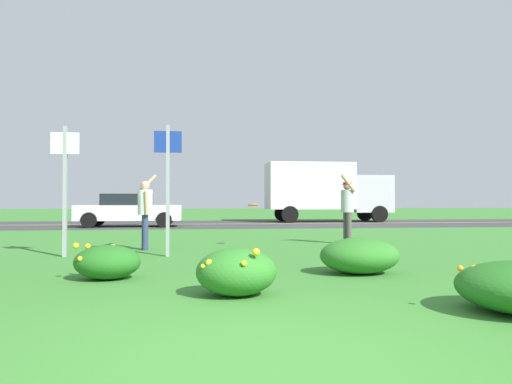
{
  "coord_description": "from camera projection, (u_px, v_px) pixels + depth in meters",
  "views": [
    {
      "loc": [
        -0.43,
        -3.37,
        1.13
      ],
      "look_at": [
        0.8,
        6.54,
        1.32
      ],
      "focal_mm": 33.79,
      "sensor_mm": 36.0,
      "label": 1
    }
  ],
  "objects": [
    {
      "name": "sign_post_by_roadside",
      "position": [
        168.0,
        177.0,
        9.86
      ],
      "size": [
        0.56,
        0.1,
        2.7
      ],
      "color": "#93969B",
      "rests_on": "ground"
    },
    {
      "name": "person_thrower_white_shirt",
      "position": [
        145.0,
        208.0,
        11.18
      ],
      "size": [
        0.45,
        0.53,
        1.78
      ],
      "color": "silver",
      "rests_on": "ground"
    },
    {
      "name": "ground_plane",
      "position": [
        212.0,
        241.0,
        13.48
      ],
      "size": [
        120.0,
        120.0,
        0.0
      ],
      "primitive_type": "plane",
      "color": "#387A2D"
    },
    {
      "name": "person_catcher_red_cap_gray_shirt",
      "position": [
        347.0,
        206.0,
        12.7
      ],
      "size": [
        0.44,
        0.53,
        1.84
      ],
      "color": "#B2B2B7",
      "rests_on": "ground"
    },
    {
      "name": "highway_strip",
      "position": [
        205.0,
        224.0,
        23.58
      ],
      "size": [
        120.0,
        8.64,
        0.01
      ],
      "primitive_type": "cube",
      "color": "#38383A",
      "rests_on": "ground"
    },
    {
      "name": "sign_post_near_path",
      "position": [
        65.0,
        178.0,
        9.77
      ],
      "size": [
        0.56,
        0.1,
        2.66
      ],
      "color": "#93969B",
      "rests_on": "ground"
    },
    {
      "name": "frisbee_orange",
      "position": [
        253.0,
        205.0,
        12.04
      ],
      "size": [
        0.27,
        0.26,
        0.07
      ],
      "color": "orange"
    },
    {
      "name": "box_truck_silver",
      "position": [
        325.0,
        189.0,
        26.36
      ],
      "size": [
        6.7,
        2.46,
        3.2
      ],
      "color": "#B7BABF",
      "rests_on": "ground"
    },
    {
      "name": "highway_center_stripe",
      "position": [
        205.0,
        224.0,
        23.58
      ],
      "size": [
        120.0,
        0.16,
        0.0
      ],
      "primitive_type": "cube",
      "color": "yellow",
      "rests_on": "ground"
    },
    {
      "name": "daylily_clump_front_left",
      "position": [
        107.0,
        262.0,
        6.96
      ],
      "size": [
        0.95,
        0.78,
        0.54
      ],
      "color": "#23661E",
      "rests_on": "ground"
    },
    {
      "name": "daylily_clump_front_center",
      "position": [
        360.0,
        256.0,
        7.51
      ],
      "size": [
        1.25,
        1.03,
        0.56
      ],
      "color": "#2D7526",
      "rests_on": "ground"
    },
    {
      "name": "daylily_clump_near_camera",
      "position": [
        236.0,
        272.0,
        5.75
      ],
      "size": [
        0.97,
        0.86,
        0.59
      ],
      "color": "#2D7526",
      "rests_on": "ground"
    },
    {
      "name": "car_white_center_left",
      "position": [
        129.0,
        210.0,
        21.25
      ],
      "size": [
        4.5,
        2.0,
        1.45
      ],
      "color": "silver",
      "rests_on": "ground"
    }
  ]
}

